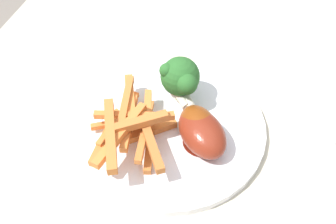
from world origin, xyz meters
TOP-DOWN VIEW (x-y plane):
  - dining_table at (0.00, 0.00)m, footprint 0.92×0.75m
  - dinner_plate at (0.03, 0.02)m, footprint 0.27×0.27m
  - broccoli_floret_front at (0.07, 0.01)m, footprint 0.06×0.06m
  - carrot_fries_pile at (-0.01, 0.06)m, footprint 0.17×0.12m
  - chicken_drumstick_near at (0.01, -0.03)m, footprint 0.12×0.10m
  - chicken_drumstick_far at (0.01, -0.02)m, footprint 0.12×0.09m
  - fork at (0.14, -0.21)m, footprint 0.19×0.01m

SIDE VIEW (x-z plane):
  - dining_table at x=0.00m, z-range 0.24..0.97m
  - fork at x=0.14m, z-range 0.73..0.73m
  - dinner_plate at x=0.03m, z-range 0.73..0.74m
  - chicken_drumstick_far at x=0.01m, z-range 0.74..0.78m
  - chicken_drumstick_near at x=0.01m, z-range 0.74..0.78m
  - carrot_fries_pile at x=-0.01m, z-range 0.74..0.79m
  - broccoli_floret_front at x=0.07m, z-range 0.75..0.82m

